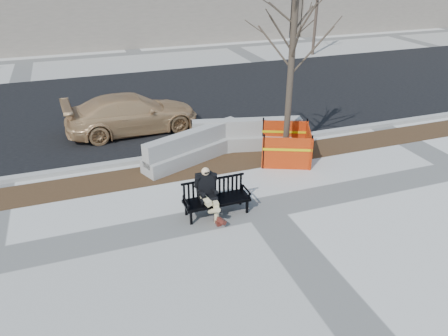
{
  "coord_description": "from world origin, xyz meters",
  "views": [
    {
      "loc": [
        -3.86,
        -8.08,
        5.61
      ],
      "look_at": [
        -0.7,
        0.74,
        0.86
      ],
      "focal_mm": 34.64,
      "sensor_mm": 36.0,
      "label": 1
    }
  ],
  "objects_px": {
    "bench": "(217,214)",
    "tree_fence": "(285,159)",
    "seated_man": "(208,214)",
    "jersey_barrier_right": "(246,148)",
    "sedan": "(134,131)",
    "jersey_barrier_left": "(194,160)"
  },
  "relations": [
    {
      "from": "bench",
      "to": "sedan",
      "type": "distance_m",
      "value": 5.99
    },
    {
      "from": "sedan",
      "to": "jersey_barrier_left",
      "type": "xyz_separation_m",
      "value": [
        1.31,
        -2.9,
        0.0
      ]
    },
    {
      "from": "jersey_barrier_right",
      "to": "seated_man",
      "type": "bearing_deg",
      "value": -112.18
    },
    {
      "from": "tree_fence",
      "to": "jersey_barrier_left",
      "type": "relative_size",
      "value": 1.61
    },
    {
      "from": "tree_fence",
      "to": "jersey_barrier_right",
      "type": "bearing_deg",
      "value": 123.73
    },
    {
      "from": "seated_man",
      "to": "sedan",
      "type": "height_order",
      "value": "sedan"
    },
    {
      "from": "tree_fence",
      "to": "jersey_barrier_right",
      "type": "relative_size",
      "value": 1.57
    },
    {
      "from": "tree_fence",
      "to": "seated_man",
      "type": "bearing_deg",
      "value": -145.82
    },
    {
      "from": "bench",
      "to": "tree_fence",
      "type": "bearing_deg",
      "value": 35.84
    },
    {
      "from": "jersey_barrier_left",
      "to": "jersey_barrier_right",
      "type": "relative_size",
      "value": 0.97
    },
    {
      "from": "tree_fence",
      "to": "jersey_barrier_right",
      "type": "xyz_separation_m",
      "value": [
        -0.76,
        1.14,
        0.0
      ]
    },
    {
      "from": "seated_man",
      "to": "tree_fence",
      "type": "distance_m",
      "value": 3.75
    },
    {
      "from": "seated_man",
      "to": "tree_fence",
      "type": "xyz_separation_m",
      "value": [
        3.1,
        2.11,
        0.0
      ]
    },
    {
      "from": "bench",
      "to": "seated_man",
      "type": "xyz_separation_m",
      "value": [
        -0.22,
        0.04,
        0.0
      ]
    },
    {
      "from": "bench",
      "to": "jersey_barrier_right",
      "type": "xyz_separation_m",
      "value": [
        2.12,
        3.29,
        0.0
      ]
    },
    {
      "from": "bench",
      "to": "tree_fence",
      "type": "height_order",
      "value": "tree_fence"
    },
    {
      "from": "seated_man",
      "to": "jersey_barrier_left",
      "type": "height_order",
      "value": "seated_man"
    },
    {
      "from": "bench",
      "to": "tree_fence",
      "type": "distance_m",
      "value": 3.59
    },
    {
      "from": "seated_man",
      "to": "jersey_barrier_right",
      "type": "height_order",
      "value": "seated_man"
    },
    {
      "from": "seated_man",
      "to": "jersey_barrier_left",
      "type": "xyz_separation_m",
      "value": [
        0.52,
        2.97,
        0.0
      ]
    },
    {
      "from": "jersey_barrier_right",
      "to": "sedan",
      "type": "bearing_deg",
      "value": 153.58
    },
    {
      "from": "bench",
      "to": "jersey_barrier_right",
      "type": "bearing_deg",
      "value": 56.4
    }
  ]
}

